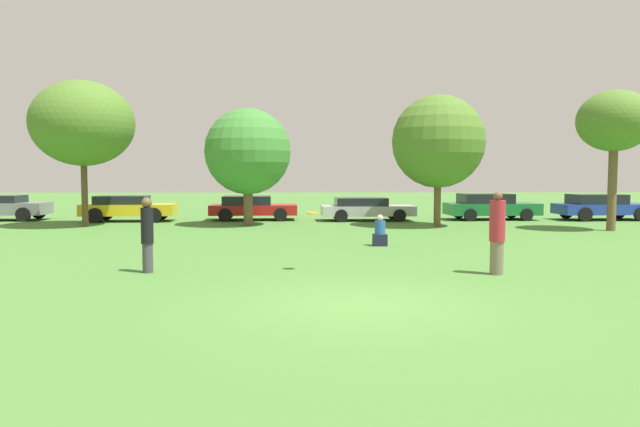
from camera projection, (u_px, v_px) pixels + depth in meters
ground_plane at (361, 303)px, 10.47m from camera, size 120.00×120.00×0.00m
person_thrower at (147, 234)px, 13.65m from camera, size 0.29×0.29×1.75m
person_catcher at (497, 233)px, 13.41m from camera, size 0.36×0.36×1.90m
frisbee at (313, 213)px, 13.87m from camera, size 0.29×0.29×0.06m
bystander_sitting at (380, 233)px, 18.75m from camera, size 0.45×0.37×1.00m
tree_0 at (83, 124)px, 25.19m from camera, size 4.35×4.35×6.28m
tree_1 at (248, 152)px, 25.82m from camera, size 3.79×3.79×5.17m
tree_2 at (438, 142)px, 25.29m from camera, size 4.00×4.00×5.68m
tree_3 at (614, 122)px, 23.39m from camera, size 2.90×2.90×5.63m
parked_car_grey at (4, 207)px, 28.82m from camera, size 4.02×2.17×1.23m
parked_car_yellow at (127, 207)px, 28.22m from camera, size 4.43×2.12×1.24m
parked_car_red at (252, 207)px, 29.07m from camera, size 4.35×2.23×1.20m
parked_car_silver at (366, 208)px, 28.72m from camera, size 4.59×2.15×1.12m
parked_car_green at (490, 206)px, 29.28m from camera, size 4.58×2.23×1.30m
parked_car_blue at (601, 206)px, 29.09m from camera, size 4.59×2.20×1.28m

